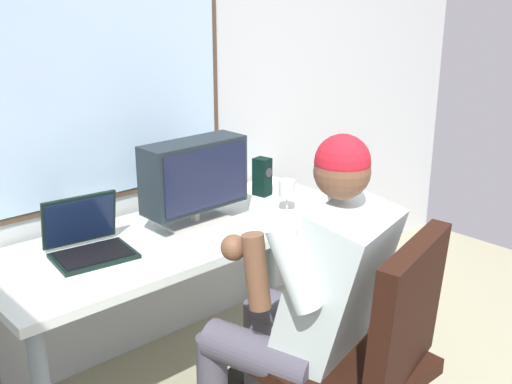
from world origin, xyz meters
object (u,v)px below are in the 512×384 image
object	(u,v)px
person_seated	(305,296)
wine_glass	(287,190)
crt_monitor	(195,177)
desk	(183,250)
laptop	(87,239)
desk_speaker	(262,177)
office_chair	(370,347)

from	to	relation	value
person_seated	wine_glass	world-z (taller)	person_seated
wine_glass	crt_monitor	bearing A→B (deg)	159.19
desk	laptop	size ratio (longest dim) A/B	5.15
person_seated	laptop	distance (m)	0.89
desk	desk_speaker	size ratio (longest dim) A/B	8.91
laptop	crt_monitor	bearing A→B (deg)	-3.64
desk_speaker	person_seated	bearing A→B (deg)	-123.88
wine_glass	desk_speaker	distance (m)	0.27
wine_glass	desk_speaker	size ratio (longest dim) A/B	0.80
desk	crt_monitor	distance (m)	0.32
office_chair	wine_glass	xyz separation A→B (m)	(0.41, 0.82, 0.28)
laptop	wine_glass	world-z (taller)	laptop
desk	wine_glass	bearing A→B (deg)	-15.06
person_seated	laptop	size ratio (longest dim) A/B	3.87
person_seated	desk_speaker	xyz separation A→B (m)	(0.56, 0.83, 0.15)
wine_glass	desk_speaker	world-z (taller)	desk_speaker
crt_monitor	wine_glass	distance (m)	0.46
person_seated	desk_speaker	world-z (taller)	person_seated
person_seated	crt_monitor	xyz separation A→B (m)	(0.06, 0.72, 0.28)
office_chair	crt_monitor	distance (m)	1.06
office_chair	desk_speaker	size ratio (longest dim) A/B	5.06
office_chair	laptop	size ratio (longest dim) A/B	2.92
desk	desk_speaker	world-z (taller)	desk_speaker
desk	wine_glass	world-z (taller)	wine_glass
office_chair	laptop	distance (m)	1.16
crt_monitor	wine_glass	xyz separation A→B (m)	(0.42, -0.16, -0.11)
office_chair	desk	bearing A→B (deg)	95.57
office_chair	wine_glass	world-z (taller)	office_chair
office_chair	wine_glass	bearing A→B (deg)	63.35
crt_monitor	laptop	xyz separation A→B (m)	(-0.51, 0.03, -0.16)
crt_monitor	laptop	bearing A→B (deg)	176.36
desk	crt_monitor	world-z (taller)	crt_monitor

